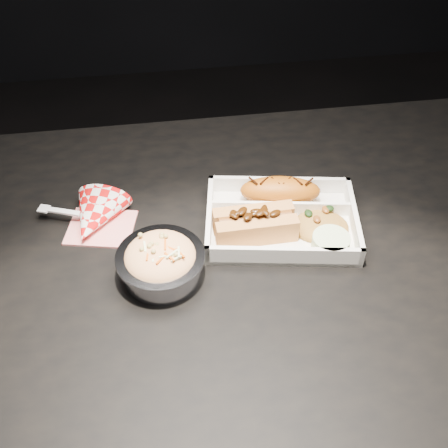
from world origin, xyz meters
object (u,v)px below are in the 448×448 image
at_px(hotdog, 255,223).
at_px(foil_coleslaw_cup, 161,261).
at_px(dining_table, 209,292).
at_px(napkin_fork, 94,218).
at_px(fried_pastry, 280,191).
at_px(food_tray, 281,222).

height_order(hotdog, foil_coleslaw_cup, foil_coleslaw_cup).
bearing_deg(dining_table, hotdog, 21.38).
relative_size(hotdog, napkin_fork, 0.80).
relative_size(fried_pastry, foil_coleslaw_cup, 1.03).
xyz_separation_m(fried_pastry, hotdog, (-0.06, -0.07, 0.00)).
distance_m(food_tray, hotdog, 0.06).
bearing_deg(fried_pastry, dining_table, -143.10).
height_order(dining_table, hotdog, hotdog).
bearing_deg(foil_coleslaw_cup, food_tray, 21.47).
bearing_deg(dining_table, food_tray, 21.29).
height_order(food_tray, napkin_fork, napkin_fork).
distance_m(dining_table, fried_pastry, 0.21).
xyz_separation_m(fried_pastry, napkin_fork, (-0.32, -0.01, -0.02)).
xyz_separation_m(foil_coleslaw_cup, napkin_fork, (-0.11, 0.13, -0.02)).
height_order(dining_table, fried_pastry, fried_pastry).
bearing_deg(foil_coleslaw_cup, fried_pastry, 32.15).
relative_size(dining_table, fried_pastry, 8.58).
relative_size(hotdog, foil_coleslaw_cup, 0.99).
bearing_deg(napkin_fork, fried_pastry, 20.94).
distance_m(dining_table, foil_coleslaw_cup, 0.15).
bearing_deg(foil_coleslaw_cup, dining_table, 21.79).
bearing_deg(fried_pastry, napkin_fork, -179.10).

